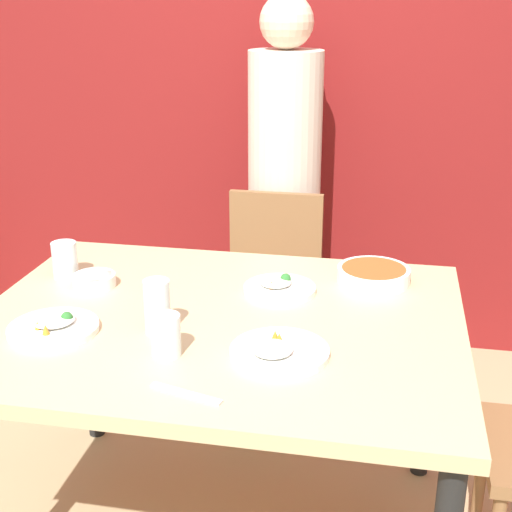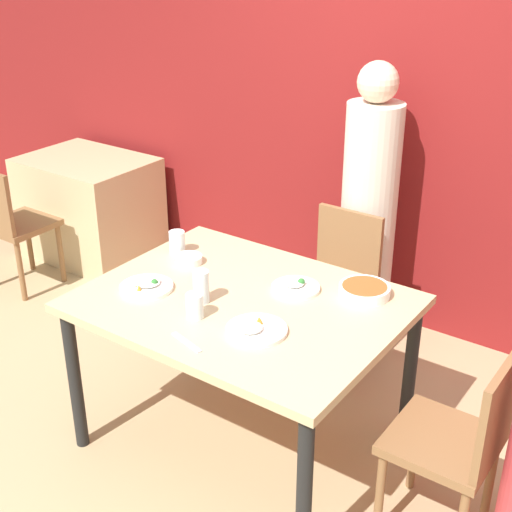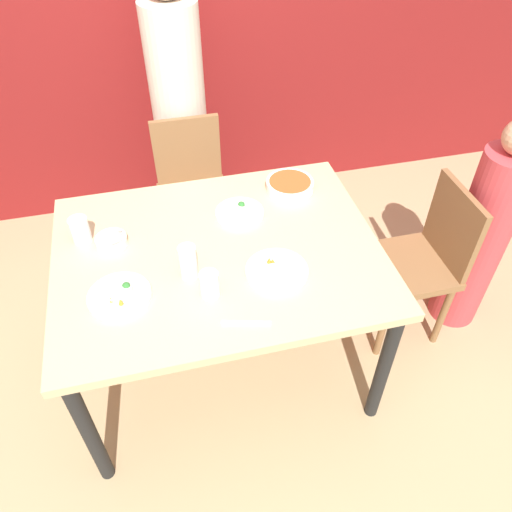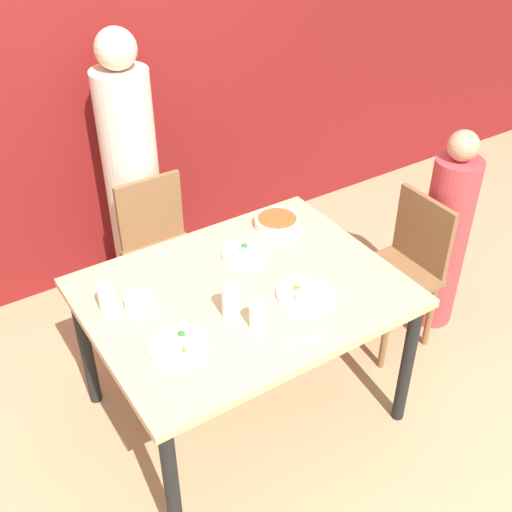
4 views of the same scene
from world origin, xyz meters
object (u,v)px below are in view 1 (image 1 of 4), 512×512
at_px(person_adult, 285,204).
at_px(bowl_curry, 374,275).
at_px(plate_rice_adult, 278,351).
at_px(glass_water_tall, 65,260).
at_px(chair_adult_spot, 271,293).

distance_m(person_adult, bowl_curry, 0.94).
relative_size(bowl_curry, plate_rice_adult, 0.90).
height_order(person_adult, bowl_curry, person_adult).
bearing_deg(person_adult, glass_water_tall, -118.91).
bearing_deg(person_adult, plate_rice_adult, -81.80).
height_order(chair_adult_spot, bowl_curry, chair_adult_spot).
height_order(person_adult, glass_water_tall, person_adult).
bearing_deg(person_adult, bowl_curry, -64.16).
bearing_deg(plate_rice_adult, chair_adult_spot, 100.74).
distance_m(person_adult, glass_water_tall, 1.13).
bearing_deg(person_adult, chair_adult_spot, -90.00).
height_order(chair_adult_spot, plate_rice_adult, chair_adult_spot).
distance_m(person_adult, plate_rice_adult, 1.39).
bearing_deg(glass_water_tall, chair_adult_spot, 50.36).
bearing_deg(chair_adult_spot, plate_rice_adult, -79.26).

